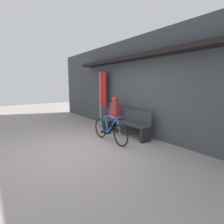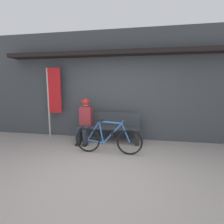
{
  "view_description": "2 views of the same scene",
  "coord_description": "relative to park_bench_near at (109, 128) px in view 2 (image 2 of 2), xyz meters",
  "views": [
    {
      "loc": [
        3.97,
        -1.91,
        1.65
      ],
      "look_at": [
        -0.32,
        1.24,
        0.82
      ],
      "focal_mm": 28.0,
      "sensor_mm": 36.0,
      "label": 1
    },
    {
      "loc": [
        0.77,
        -2.95,
        1.6
      ],
      "look_at": [
        -0.04,
        1.38,
        0.94
      ],
      "focal_mm": 28.0,
      "sensor_mm": 36.0,
      "label": 2
    }
  ],
  "objects": [
    {
      "name": "park_bench_near",
      "position": [
        0.0,
        0.0,
        0.0
      ],
      "size": [
        1.74,
        0.42,
        0.85
      ],
      "color": "#2D3338",
      "rests_on": "ground_plane"
    },
    {
      "name": "storefront_wall",
      "position": [
        0.22,
        0.44,
        1.26
      ],
      "size": [
        12.0,
        0.56,
        3.2
      ],
      "color": "#3D4247",
      "rests_on": "ground_plane"
    },
    {
      "name": "ground_plane",
      "position": [
        0.22,
        -1.81,
        -0.4
      ],
      "size": [
        24.0,
        24.0,
        0.0
      ],
      "primitive_type": "plane",
      "color": "gray"
    },
    {
      "name": "bicycle",
      "position": [
        0.17,
        -0.85,
        -0.06
      ],
      "size": [
        1.61,
        0.4,
        0.82
      ],
      "color": "black",
      "rests_on": "ground_plane"
    },
    {
      "name": "person_seated",
      "position": [
        -0.66,
        -0.11,
        0.31
      ],
      "size": [
        0.34,
        0.64,
        1.25
      ],
      "color": "#2D3342",
      "rests_on": "ground_plane"
    },
    {
      "name": "banner_pole",
      "position": [
        -1.78,
        0.16,
        0.92
      ],
      "size": [
        0.45,
        0.05,
        2.13
      ],
      "color": "#B7B2A8",
      "rests_on": "ground_plane"
    }
  ]
}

